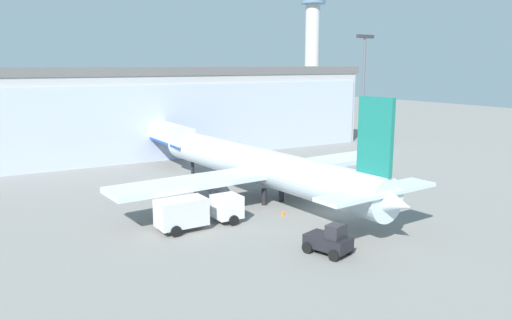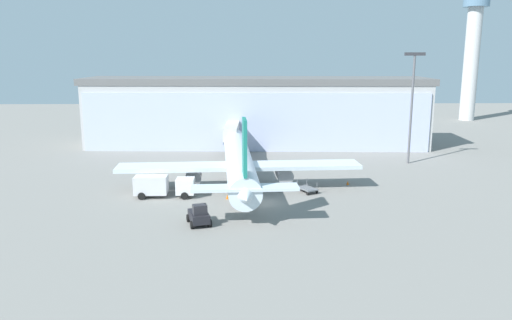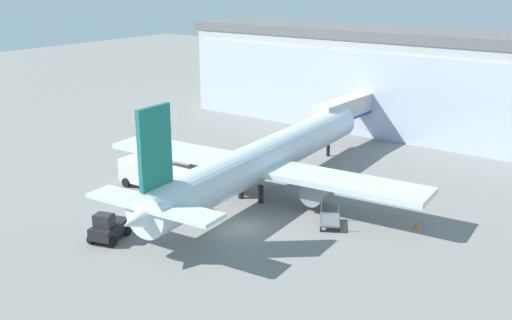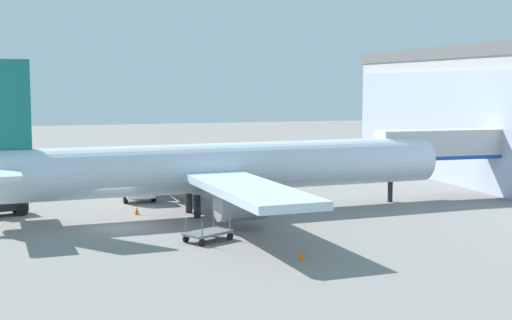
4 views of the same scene
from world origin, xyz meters
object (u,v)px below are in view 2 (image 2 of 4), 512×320
(safety_cone_wingtip, at_px, (348,183))
(apron_light_mast, at_px, (412,98))
(jet_bridge, at_px, (232,132))
(baggage_cart, at_px, (307,189))
(airplane, at_px, (239,162))
(catering_truck, at_px, (162,186))
(pushback_tug, at_px, (199,216))
(safety_cone_nose, at_px, (227,197))
(control_tower, at_px, (473,44))

(safety_cone_wingtip, bearing_deg, apron_light_mast, 46.78)
(jet_bridge, bearing_deg, baggage_cart, -154.79)
(airplane, distance_m, catering_truck, 10.70)
(apron_light_mast, distance_m, airplane, 31.29)
(apron_light_mast, bearing_deg, baggage_cart, -137.48)
(jet_bridge, relative_size, pushback_tug, 3.68)
(catering_truck, bearing_deg, baggage_cart, 5.39)
(pushback_tug, relative_size, safety_cone_nose, 6.50)
(safety_cone_nose, bearing_deg, jet_bridge, 90.13)
(jet_bridge, height_order, apron_light_mast, apron_light_mast)
(apron_light_mast, distance_m, safety_cone_wingtip, 20.86)
(jet_bridge, xyz_separation_m, control_tower, (61.30, 46.62, 15.60))
(catering_truck, xyz_separation_m, safety_cone_wingtip, (24.06, 5.38, -1.19))
(catering_truck, relative_size, pushback_tug, 2.04)
(airplane, height_order, safety_cone_wingtip, airplane)
(pushback_tug, height_order, safety_cone_wingtip, pushback_tug)
(apron_light_mast, relative_size, safety_cone_wingtip, 31.89)
(jet_bridge, bearing_deg, apron_light_mast, -101.07)
(baggage_cart, relative_size, safety_cone_wingtip, 5.86)
(jet_bridge, height_order, pushback_tug, jet_bridge)
(catering_truck, distance_m, pushback_tug, 11.63)
(jet_bridge, height_order, baggage_cart, jet_bridge)
(safety_cone_nose, bearing_deg, safety_cone_wingtip, 21.69)
(airplane, height_order, catering_truck, airplane)
(airplane, bearing_deg, jet_bridge, 0.93)
(baggage_cart, bearing_deg, jet_bridge, -4.63)
(control_tower, xyz_separation_m, safety_cone_wingtip, (-45.20, -66.37, -19.57))
(jet_bridge, bearing_deg, safety_cone_nose, -178.11)
(baggage_cart, bearing_deg, safety_cone_wingtip, -86.73)
(apron_light_mast, distance_m, catering_truck, 41.97)
(apron_light_mast, distance_m, pushback_tug, 43.49)
(pushback_tug, relative_size, safety_cone_wingtip, 6.50)
(safety_cone_nose, bearing_deg, pushback_tug, -105.60)
(apron_light_mast, bearing_deg, pushback_tug, -137.08)
(jet_bridge, distance_m, pushback_tug, 35.64)
(airplane, bearing_deg, baggage_cart, -112.26)
(airplane, bearing_deg, catering_truck, 113.86)
(catering_truck, relative_size, baggage_cart, 2.27)
(apron_light_mast, height_order, safety_cone_nose, apron_light_mast)
(jet_bridge, height_order, control_tower, control_tower)
(control_tower, xyz_separation_m, safety_cone_nose, (-61.24, -72.75, -19.57))
(baggage_cart, bearing_deg, apron_light_mast, -75.56)
(apron_light_mast, xyz_separation_m, safety_cone_nose, (-28.48, -19.63, -10.21))
(catering_truck, bearing_deg, apron_light_mast, 26.88)
(apron_light_mast, bearing_deg, airplane, -152.94)
(pushback_tug, distance_m, safety_cone_wingtip, 24.34)
(airplane, bearing_deg, apron_light_mast, -66.04)
(baggage_cart, distance_m, safety_cone_wingtip, 6.98)
(jet_bridge, bearing_deg, airplane, -174.22)
(control_tower, xyz_separation_m, baggage_cart, (-51.16, -70.00, -19.34))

